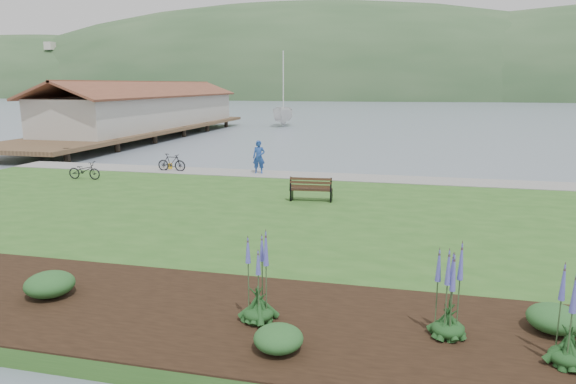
# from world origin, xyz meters

# --- Properties ---
(ground) EXTENTS (600.00, 600.00, 0.00)m
(ground) POSITION_xyz_m (0.00, 0.00, 0.00)
(ground) COLOR slate
(ground) RESTS_ON ground
(lawn) EXTENTS (34.00, 20.00, 0.40)m
(lawn) POSITION_xyz_m (0.00, -2.00, 0.20)
(lawn) COLOR #2C591F
(lawn) RESTS_ON ground
(shoreline_path) EXTENTS (34.00, 2.20, 0.03)m
(shoreline_path) POSITION_xyz_m (0.00, 6.90, 0.42)
(shoreline_path) COLOR gray
(shoreline_path) RESTS_ON lawn
(garden_bed) EXTENTS (24.00, 4.40, 0.04)m
(garden_bed) POSITION_xyz_m (3.00, -9.80, 0.42)
(garden_bed) COLOR black
(garden_bed) RESTS_ON lawn
(far_hillside) EXTENTS (580.00, 80.00, 38.00)m
(far_hillside) POSITION_xyz_m (20.00, 170.00, 0.00)
(far_hillside) COLOR #2E4D2B
(far_hillside) RESTS_ON ground
(pier_pavilion) EXTENTS (8.00, 36.00, 5.40)m
(pier_pavilion) POSITION_xyz_m (-20.00, 27.52, 2.64)
(pier_pavilion) COLOR #4C3826
(pier_pavilion) RESTS_ON ground
(park_bench) EXTENTS (1.75, 0.81, 1.06)m
(park_bench) POSITION_xyz_m (1.58, 1.12, 0.93)
(park_bench) COLOR black
(park_bench) RESTS_ON lawn
(person) EXTENTS (0.84, 0.64, 2.10)m
(person) POSITION_xyz_m (-2.40, 6.95, 1.45)
(person) COLOR navy
(person) RESTS_ON lawn
(bicycle_a) EXTENTS (0.67, 1.75, 0.90)m
(bicycle_a) POSITION_xyz_m (-10.50, 3.30, 0.85)
(bicycle_a) COLOR black
(bicycle_a) RESTS_ON lawn
(bicycle_b) EXTENTS (0.49, 1.62, 0.97)m
(bicycle_b) POSITION_xyz_m (-7.33, 6.61, 0.89)
(bicycle_b) COLOR black
(bicycle_b) RESTS_ON lawn
(sailboat) EXTENTS (12.63, 12.79, 28.92)m
(sailboat) POSITION_xyz_m (-10.15, 43.23, 0.00)
(sailboat) COLOR silver
(sailboat) RESTS_ON ground
(pannier) EXTENTS (0.30, 0.36, 0.33)m
(pannier) POSITION_xyz_m (-7.71, 7.20, 0.57)
(pannier) COLOR gold
(pannier) RESTS_ON lawn
(echium_0) EXTENTS (0.62, 0.62, 2.02)m
(echium_0) POSITION_xyz_m (2.66, -9.92, 1.25)
(echium_0) COLOR #143817
(echium_0) RESTS_ON garden_bed
(echium_1) EXTENTS (0.62, 0.62, 2.01)m
(echium_1) POSITION_xyz_m (6.33, -9.71, 1.29)
(echium_1) COLOR #143817
(echium_1) RESTS_ON garden_bed
(echium_2) EXTENTS (0.62, 0.62, 1.76)m
(echium_2) POSITION_xyz_m (8.24, -10.28, 1.08)
(echium_2) COLOR #143817
(echium_2) RESTS_ON garden_bed
(shrub_0) EXTENTS (1.09, 1.09, 0.54)m
(shrub_0) POSITION_xyz_m (-2.27, -9.82, 0.71)
(shrub_0) COLOR #1E4C21
(shrub_0) RESTS_ON garden_bed
(shrub_1) EXTENTS (0.90, 0.90, 0.45)m
(shrub_1) POSITION_xyz_m (3.35, -10.96, 0.67)
(shrub_1) COLOR #1E4C21
(shrub_1) RESTS_ON garden_bed
(shrub_2) EXTENTS (1.03, 1.03, 0.52)m
(shrub_2) POSITION_xyz_m (8.34, -9.01, 0.70)
(shrub_2) COLOR #1E4C21
(shrub_2) RESTS_ON garden_bed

